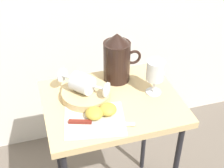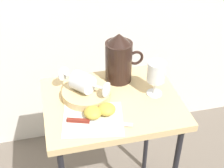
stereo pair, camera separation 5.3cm
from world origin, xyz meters
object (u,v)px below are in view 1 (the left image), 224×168
object	(u,v)px
apple_half_right	(108,109)
apple_half_left	(94,113)
wine_glass_tipped_near	(82,83)
wine_glass_tipped_far	(84,83)
basket_tray	(86,94)
wine_glass_upright	(155,72)
table	(112,114)
knife	(92,122)
pitcher	(117,61)

from	to	relation	value
apple_half_right	apple_half_left	bearing A→B (deg)	-171.90
wine_glass_tipped_near	apple_half_left	distance (m)	0.14
wine_glass_tipped_far	apple_half_left	bearing A→B (deg)	-86.28
basket_tray	wine_glass_upright	world-z (taller)	wine_glass_upright
table	basket_tray	distance (m)	0.14
table	knife	xyz separation A→B (m)	(-0.11, -0.11, 0.09)
table	wine_glass_upright	bearing A→B (deg)	1.08
wine_glass_tipped_near	apple_half_right	distance (m)	0.15
wine_glass_upright	apple_half_right	xyz separation A→B (m)	(-0.22, -0.08, -0.08)
wine_glass_tipped_near	apple_half_right	bearing A→B (deg)	-60.11
wine_glass_upright	apple_half_right	world-z (taller)	wine_glass_upright
table	basket_tray	xyz separation A→B (m)	(-0.10, 0.04, 0.09)
wine_glass_tipped_far	knife	size ratio (longest dim) A/B	0.67
table	wine_glass_tipped_far	xyz separation A→B (m)	(-0.10, 0.05, 0.15)
wine_glass_tipped_near	apple_half_left	xyz separation A→B (m)	(0.02, -0.13, -0.05)
wine_glass_upright	wine_glass_tipped_near	bearing A→B (deg)	171.05
wine_glass_tipped_near	wine_glass_tipped_far	xyz separation A→B (m)	(0.01, 0.00, -0.01)
pitcher	apple_half_left	distance (m)	0.28
table	apple_half_right	bearing A→B (deg)	-117.23
pitcher	apple_half_right	world-z (taller)	pitcher
apple_half_right	knife	distance (m)	0.08
table	apple_half_left	size ratio (longest dim) A/B	10.15
apple_half_left	knife	xyz separation A→B (m)	(-0.02, -0.03, -0.01)
basket_tray	apple_half_left	bearing A→B (deg)	-88.82
basket_tray	pitcher	xyz separation A→B (m)	(0.16, 0.09, 0.07)
table	apple_half_left	distance (m)	0.16
pitcher	wine_glass_tipped_far	distance (m)	0.19
knife	apple_half_right	bearing A→B (deg)	27.63
basket_tray	apple_half_right	distance (m)	0.13
apple_half_left	wine_glass_tipped_near	bearing A→B (deg)	97.42
table	pitcher	bearing A→B (deg)	65.55
wine_glass_upright	wine_glass_tipped_near	world-z (taller)	wine_glass_upright
table	wine_glass_tipped_near	size ratio (longest dim) A/B	4.50
table	wine_glass_tipped_near	distance (m)	0.19
wine_glass_upright	apple_half_left	distance (m)	0.30
table	pitcher	world-z (taller)	pitcher
pitcher	wine_glass_tipped_near	world-z (taller)	pitcher
wine_glass_upright	apple_half_left	bearing A→B (deg)	-162.33
table	apple_half_left	bearing A→B (deg)	-138.21
apple_half_right	wine_glass_tipped_near	bearing A→B (deg)	119.89
wine_glass_upright	wine_glass_tipped_near	size ratio (longest dim) A/B	0.98
apple_half_left	apple_half_right	size ratio (longest dim) A/B	1.00
apple_half_right	knife	bearing A→B (deg)	-152.37
basket_tray	wine_glass_upright	bearing A→B (deg)	-8.21
wine_glass_upright	basket_tray	bearing A→B (deg)	171.79
wine_glass_upright	wine_glass_tipped_near	xyz separation A→B (m)	(-0.29, 0.05, -0.03)
table	apple_half_right	world-z (taller)	apple_half_right
wine_glass_tipped_near	wine_glass_tipped_far	bearing A→B (deg)	5.66
wine_glass_upright	wine_glass_tipped_near	distance (m)	0.29
wine_glass_tipped_far	apple_half_right	world-z (taller)	wine_glass_tipped_far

